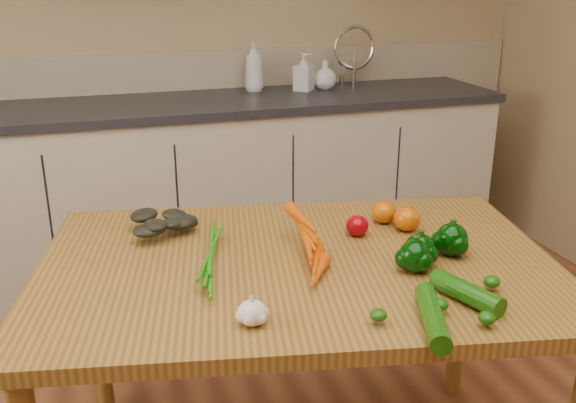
# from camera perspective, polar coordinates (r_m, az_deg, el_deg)

# --- Properties ---
(room) EXTENTS (4.04, 5.04, 2.64)m
(room) POSITION_cam_1_polar(r_m,az_deg,el_deg) (1.20, 3.87, 7.49)
(room) COLOR brown
(room) RESTS_ON ground
(counter_run) EXTENTS (2.84, 0.64, 1.14)m
(counter_run) POSITION_cam_1_polar(r_m,az_deg,el_deg) (3.34, -5.52, 1.62)
(counter_run) COLOR #B5AD97
(counter_run) RESTS_ON ground
(table) EXTENTS (1.56, 1.16, 0.75)m
(table) POSITION_cam_1_polar(r_m,az_deg,el_deg) (1.80, 0.87, -7.68)
(table) COLOR olive
(table) RESTS_ON ground
(soap_bottle_a) EXTENTS (0.14, 0.14, 0.26)m
(soap_bottle_a) POSITION_cam_1_polar(r_m,az_deg,el_deg) (3.40, -3.05, 11.90)
(soap_bottle_a) COLOR silver
(soap_bottle_a) RESTS_ON counter_run
(soap_bottle_b) EXTENTS (0.13, 0.13, 0.20)m
(soap_bottle_b) POSITION_cam_1_polar(r_m,az_deg,el_deg) (3.41, 1.42, 11.46)
(soap_bottle_b) COLOR silver
(soap_bottle_b) RESTS_ON counter_run
(soap_bottle_c) EXTENTS (0.14, 0.14, 0.15)m
(soap_bottle_c) POSITION_cam_1_polar(r_m,az_deg,el_deg) (3.46, 3.32, 11.18)
(soap_bottle_c) COLOR silver
(soap_bottle_c) RESTS_ON counter_run
(carrot_bunch) EXTENTS (0.30, 0.25, 0.07)m
(carrot_bunch) POSITION_cam_1_polar(r_m,az_deg,el_deg) (1.75, -0.90, -4.22)
(carrot_bunch) COLOR #E15405
(carrot_bunch) RESTS_ON table
(leafy_greens) EXTENTS (0.20, 0.18, 0.10)m
(leafy_greens) POSITION_cam_1_polar(r_m,az_deg,el_deg) (1.94, -11.08, -1.64)
(leafy_greens) COLOR black
(leafy_greens) RESTS_ON table
(garlic_bulb) EXTENTS (0.07, 0.07, 0.06)m
(garlic_bulb) POSITION_cam_1_polar(r_m,az_deg,el_deg) (1.46, -3.20, -9.86)
(garlic_bulb) COLOR white
(garlic_bulb) RESTS_ON table
(pepper_a) EXTENTS (0.09, 0.09, 0.09)m
(pepper_a) POSITION_cam_1_polar(r_m,az_deg,el_deg) (1.76, 11.63, -4.24)
(pepper_a) COLOR black
(pepper_a) RESTS_ON table
(pepper_b) EXTENTS (0.09, 0.09, 0.09)m
(pepper_b) POSITION_cam_1_polar(r_m,az_deg,el_deg) (1.83, 14.34, -3.31)
(pepper_b) COLOR black
(pepper_b) RESTS_ON table
(pepper_c) EXTENTS (0.09, 0.09, 0.09)m
(pepper_c) POSITION_cam_1_polar(r_m,az_deg,el_deg) (1.72, 11.21, -4.80)
(pepper_c) COLOR black
(pepper_c) RESTS_ON table
(tomato_a) EXTENTS (0.07, 0.07, 0.06)m
(tomato_a) POSITION_cam_1_polar(r_m,az_deg,el_deg) (1.92, 6.17, -2.16)
(tomato_a) COLOR #90020C
(tomato_a) RESTS_ON table
(tomato_b) EXTENTS (0.08, 0.08, 0.07)m
(tomato_b) POSITION_cam_1_polar(r_m,az_deg,el_deg) (2.03, 8.52, -0.94)
(tomato_b) COLOR #C24F04
(tomato_b) RESTS_ON table
(tomato_c) EXTENTS (0.08, 0.08, 0.07)m
(tomato_c) POSITION_cam_1_polar(r_m,az_deg,el_deg) (1.98, 10.51, -1.54)
(tomato_c) COLOR #C24F04
(tomato_c) RESTS_ON table
(zucchini_a) EXTENTS (0.11, 0.20, 0.05)m
(zucchini_a) POSITION_cam_1_polar(r_m,az_deg,el_deg) (1.60, 15.59, -7.81)
(zucchini_a) COLOR #114407
(zucchini_a) RESTS_ON table
(zucchini_b) EXTENTS (0.13, 0.24, 0.05)m
(zucchini_b) POSITION_cam_1_polar(r_m,az_deg,el_deg) (1.48, 12.72, -9.94)
(zucchini_b) COLOR #114407
(zucchini_b) RESTS_ON table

